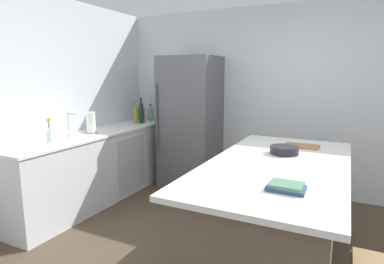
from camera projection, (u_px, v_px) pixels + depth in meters
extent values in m
cube|color=silver|center=(282.00, 101.00, 4.44)|extent=(6.00, 0.10, 2.60)
cube|color=silver|center=(19.00, 107.00, 3.52)|extent=(0.10, 6.00, 2.60)
cube|color=silver|center=(98.00, 167.00, 4.21)|extent=(0.61, 2.62, 0.89)
cube|color=white|center=(96.00, 133.00, 4.13)|extent=(0.64, 2.65, 0.03)
cube|color=#B2B5BA|center=(132.00, 164.00, 4.37)|extent=(0.01, 0.60, 0.75)
cube|color=brown|center=(275.00, 217.00, 2.73)|extent=(0.93, 2.00, 0.89)
cube|color=white|center=(278.00, 165.00, 2.64)|extent=(1.09, 2.20, 0.04)
cube|color=#56565B|center=(190.00, 123.00, 4.69)|extent=(0.79, 0.69, 1.92)
cylinder|color=#4C4C51|center=(157.00, 118.00, 4.51)|extent=(0.02, 0.02, 0.96)
cylinder|color=silver|center=(69.00, 136.00, 3.81)|extent=(0.05, 0.05, 0.02)
cylinder|color=silver|center=(69.00, 123.00, 3.79)|extent=(0.02, 0.02, 0.28)
cylinder|color=silver|center=(72.00, 114.00, 3.74)|extent=(0.14, 0.02, 0.02)
cylinder|color=silver|center=(50.00, 136.00, 3.49)|extent=(0.07, 0.07, 0.13)
cylinder|color=#4C7F3D|center=(49.00, 129.00, 3.49)|extent=(0.01, 0.03, 0.19)
sphere|color=yellow|center=(48.00, 120.00, 3.47)|extent=(0.04, 0.04, 0.04)
cylinder|color=#4C7F3D|center=(49.00, 129.00, 3.47)|extent=(0.01, 0.01, 0.19)
sphere|color=yellow|center=(48.00, 121.00, 3.46)|extent=(0.04, 0.04, 0.04)
cylinder|color=#4C7F3D|center=(50.00, 128.00, 3.47)|extent=(0.01, 0.04, 0.20)
sphere|color=yellow|center=(50.00, 119.00, 3.46)|extent=(0.04, 0.04, 0.04)
cylinder|color=gray|center=(92.00, 133.00, 4.02)|extent=(0.14, 0.14, 0.01)
cylinder|color=white|center=(91.00, 122.00, 4.00)|extent=(0.11, 0.11, 0.26)
cylinder|color=gray|center=(90.00, 111.00, 3.97)|extent=(0.02, 0.02, 0.04)
cylinder|color=#8CB79E|center=(151.00, 114.00, 5.15)|extent=(0.08, 0.08, 0.20)
cylinder|color=#8CB79E|center=(150.00, 107.00, 5.13)|extent=(0.04, 0.04, 0.05)
cylinder|color=black|center=(150.00, 104.00, 5.12)|extent=(0.04, 0.04, 0.01)
cylinder|color=brown|center=(141.00, 115.00, 5.13)|extent=(0.07, 0.07, 0.20)
cylinder|color=brown|center=(140.00, 106.00, 5.10)|extent=(0.03, 0.03, 0.07)
cylinder|color=black|center=(140.00, 104.00, 5.09)|extent=(0.03, 0.03, 0.01)
cylinder|color=#994C23|center=(143.00, 115.00, 4.99)|extent=(0.06, 0.06, 0.22)
cylinder|color=#994C23|center=(143.00, 106.00, 4.96)|extent=(0.02, 0.02, 0.06)
cylinder|color=black|center=(142.00, 104.00, 4.96)|extent=(0.03, 0.03, 0.01)
cylinder|color=#19381E|center=(141.00, 114.00, 4.88)|extent=(0.07, 0.07, 0.29)
cylinder|color=#19381E|center=(141.00, 102.00, 4.84)|extent=(0.03, 0.03, 0.09)
cylinder|color=black|center=(141.00, 98.00, 4.84)|extent=(0.03, 0.03, 0.01)
cylinder|color=olive|center=(136.00, 116.00, 4.82)|extent=(0.06, 0.06, 0.24)
cylinder|color=olive|center=(135.00, 105.00, 4.79)|extent=(0.02, 0.02, 0.09)
cylinder|color=black|center=(135.00, 102.00, 4.79)|extent=(0.02, 0.02, 0.01)
cube|color=#334770|center=(286.00, 188.00, 2.00)|extent=(0.24, 0.17, 0.03)
cube|color=#4C7F60|center=(286.00, 185.00, 1.99)|extent=(0.21, 0.17, 0.02)
cylinder|color=black|center=(284.00, 150.00, 2.92)|extent=(0.26, 0.26, 0.07)
cube|color=#9E7042|center=(301.00, 146.00, 3.22)|extent=(0.35, 0.22, 0.02)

